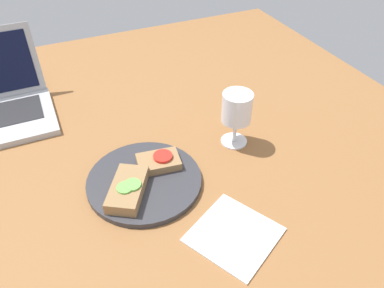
{
  "coord_description": "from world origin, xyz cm",
  "views": [
    {
      "loc": [
        -19.76,
        -62.18,
        59.87
      ],
      "look_at": [
        5.65,
        -5.43,
        8.0
      ],
      "focal_mm": 35.0,
      "sensor_mm": 36.0,
      "label": 1
    }
  ],
  "objects_px": {
    "sandwich_with_tomato": "(159,161)",
    "wine_glass": "(237,110)",
    "napkin": "(234,235)",
    "plate": "(144,181)",
    "sandwich_with_cucumber": "(128,189)"
  },
  "relations": [
    {
      "from": "plate",
      "to": "sandwich_with_cucumber",
      "type": "height_order",
      "value": "sandwich_with_cucumber"
    },
    {
      "from": "napkin",
      "to": "sandwich_with_cucumber",
      "type": "bearing_deg",
      "value": 131.86
    },
    {
      "from": "sandwich_with_tomato",
      "to": "napkin",
      "type": "height_order",
      "value": "sandwich_with_tomato"
    },
    {
      "from": "sandwich_with_tomato",
      "to": "napkin",
      "type": "bearing_deg",
      "value": -73.99
    },
    {
      "from": "sandwich_with_cucumber",
      "to": "sandwich_with_tomato",
      "type": "bearing_deg",
      "value": 32.5
    },
    {
      "from": "plate",
      "to": "sandwich_with_tomato",
      "type": "xyz_separation_m",
      "value": [
        0.04,
        0.03,
        0.02
      ]
    },
    {
      "from": "plate",
      "to": "sandwich_with_tomato",
      "type": "relative_size",
      "value": 2.45
    },
    {
      "from": "sandwich_with_tomato",
      "to": "wine_glass",
      "type": "relative_size",
      "value": 0.73
    },
    {
      "from": "plate",
      "to": "wine_glass",
      "type": "bearing_deg",
      "value": 10.32
    },
    {
      "from": "plate",
      "to": "wine_glass",
      "type": "xyz_separation_m",
      "value": [
        0.24,
        0.04,
        0.09
      ]
    },
    {
      "from": "sandwich_with_tomato",
      "to": "wine_glass",
      "type": "bearing_deg",
      "value": 4.78
    },
    {
      "from": "plate",
      "to": "wine_glass",
      "type": "height_order",
      "value": "wine_glass"
    },
    {
      "from": "napkin",
      "to": "plate",
      "type": "bearing_deg",
      "value": 118.86
    },
    {
      "from": "sandwich_with_tomato",
      "to": "sandwich_with_cucumber",
      "type": "height_order",
      "value": "sandwich_with_cucumber"
    },
    {
      "from": "wine_glass",
      "to": "sandwich_with_cucumber",
      "type": "bearing_deg",
      "value": -165.82
    }
  ]
}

